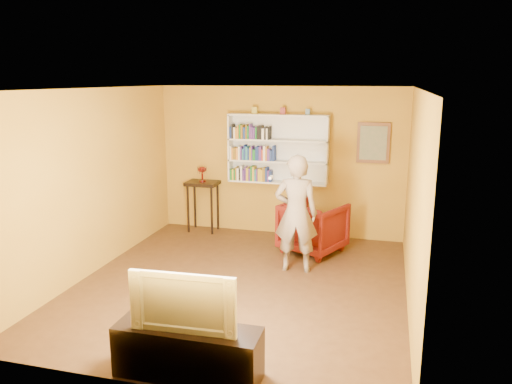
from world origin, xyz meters
TOP-DOWN VIEW (x-y plane):
  - room_shell at (0.00, 0.00)m, footprint 5.30×5.80m
  - bookshelf at (0.00, 2.41)m, footprint 1.80×0.29m
  - books_row_lower at (-0.47, 2.30)m, footprint 0.76×0.19m
  - books_row_middle at (-0.45, 2.30)m, footprint 0.82×0.18m
  - books_row_upper at (-0.49, 2.31)m, footprint 0.73×0.19m
  - ornament_left at (-0.42, 2.35)m, footprint 0.09×0.09m
  - ornament_centre at (0.09, 2.35)m, footprint 0.09×0.09m
  - ornament_right at (0.52, 2.35)m, footprint 0.07×0.07m
  - framed_painting at (1.65, 2.46)m, footprint 0.55×0.05m
  - console_table at (-1.41, 2.25)m, footprint 0.58×0.44m
  - ruby_lustre at (-1.41, 2.25)m, footprint 0.18×0.17m
  - armchair at (0.77, 1.62)m, footprint 1.20×1.21m
  - person at (0.64, 0.72)m, footprint 0.69×0.49m
  - game_remote at (0.31, 0.48)m, footprint 0.04×0.15m
  - tv_cabinet at (0.14, -2.25)m, footprint 1.43×0.43m
  - television at (0.14, -2.25)m, footprint 1.03×0.18m

SIDE VIEW (x-z plane):
  - tv_cabinet at x=0.14m, z-range 0.00..0.51m
  - armchair at x=0.77m, z-range 0.00..0.84m
  - console_table at x=-1.41m, z-range 0.31..1.26m
  - television at x=0.14m, z-range 0.51..1.10m
  - person at x=0.64m, z-range 0.00..1.77m
  - room_shell at x=0.00m, z-range -0.42..2.46m
  - books_row_lower at x=-0.47m, z-range 1.00..1.26m
  - ruby_lustre at x=-1.41m, z-range 1.01..1.30m
  - game_remote at x=0.31m, z-range 1.44..1.48m
  - books_row_middle at x=-0.45m, z-range 1.38..1.64m
  - bookshelf at x=0.00m, z-range 0.98..2.21m
  - framed_painting at x=1.65m, z-range 1.40..2.10m
  - books_row_upper at x=-0.49m, z-range 1.75..2.02m
  - ornament_right at x=0.52m, z-range 2.21..2.32m
  - ornament_centre at x=0.09m, z-range 2.21..2.33m
  - ornament_left at x=-0.42m, z-range 2.21..2.34m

